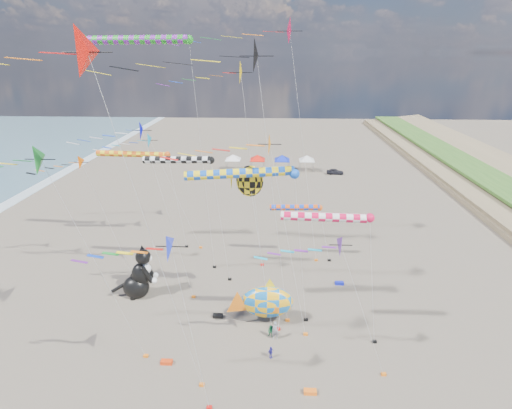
{
  "coord_description": "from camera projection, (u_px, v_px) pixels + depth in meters",
  "views": [
    {
      "loc": [
        2.48,
        -19.0,
        22.64
      ],
      "look_at": [
        1.0,
        12.0,
        10.82
      ],
      "focal_mm": 28.0,
      "sensor_mm": 36.0,
      "label": 1
    }
  ],
  "objects": [
    {
      "name": "kite_bag_1",
      "position": [
        310.0,
        392.0,
        28.28
      ],
      "size": [
        0.9,
        0.44,
        0.3
      ],
      "primitive_type": "cube",
      "color": "orange",
      "rests_on": "ground"
    },
    {
      "name": "delta_kite_3",
      "position": [
        90.0,
        55.0,
        21.18
      ],
      "size": [
        14.86,
        2.9,
        24.22
      ],
      "color": "red",
      "rests_on": "ground"
    },
    {
      "name": "fish_inflatable",
      "position": [
        267.0,
        302.0,
        35.04
      ],
      "size": [
        6.14,
        2.74,
        4.49
      ],
      "color": "blue",
      "rests_on": "ground"
    },
    {
      "name": "kite_bag_0",
      "position": [
        218.0,
        316.0,
        36.43
      ],
      "size": [
        0.9,
        0.44,
        0.3
      ],
      "primitive_type": "cube",
      "color": "black",
      "rests_on": "ground"
    },
    {
      "name": "tent_row",
      "position": [
        270.0,
        156.0,
        80.72
      ],
      "size": [
        19.2,
        4.2,
        3.8
      ],
      "color": "white",
      "rests_on": "ground"
    },
    {
      "name": "windsock_3",
      "position": [
        181.0,
        161.0,
        38.02
      ],
      "size": [
        8.25,
        0.73,
        13.46
      ],
      "color": "black",
      "rests_on": "ground"
    },
    {
      "name": "kite_bag_3",
      "position": [
        339.0,
        283.0,
        41.61
      ],
      "size": [
        0.9,
        0.44,
        0.3
      ],
      "primitive_type": "cube",
      "color": "#121BB7",
      "rests_on": "ground"
    },
    {
      "name": "person_adult",
      "position": [
        275.0,
        331.0,
        33.42
      ],
      "size": [
        0.69,
        0.52,
        1.7
      ],
      "primitive_type": "imported",
      "rotation": [
        0.0,
        0.0,
        0.2
      ],
      "color": "gray",
      "rests_on": "ground"
    },
    {
      "name": "delta_kite_1",
      "position": [
        51.0,
        161.0,
        26.27
      ],
      "size": [
        11.15,
        2.28,
        17.36
      ],
      "color": "#19852A",
      "rests_on": "ground"
    },
    {
      "name": "delta_kite_0",
      "position": [
        333.0,
        251.0,
        26.44
      ],
      "size": [
        9.1,
        1.73,
        11.56
      ],
      "color": "#4E188E",
      "rests_on": "ground"
    },
    {
      "name": "delta_kite_5",
      "position": [
        280.0,
        32.0,
        37.89
      ],
      "size": [
        15.81,
        2.8,
        26.12
      ],
      "color": "red",
      "rests_on": "ground"
    },
    {
      "name": "windsock_2",
      "position": [
        330.0,
        218.0,
        29.51
      ],
      "size": [
        8.25,
        0.71,
        11.62
      ],
      "color": "#DF0F44",
      "rests_on": "ground"
    },
    {
      "name": "windsock_0",
      "position": [
        140.0,
        41.0,
        36.74
      ],
      "size": [
        11.62,
        0.84,
        24.18
      ],
      "color": "#1A931F",
      "rests_on": "ground"
    },
    {
      "name": "delta_kite_9",
      "position": [
        76.0,
        167.0,
        39.08
      ],
      "size": [
        8.67,
        1.6,
        13.41
      ],
      "color": "#F75C01",
      "rests_on": "ground"
    },
    {
      "name": "delta_kite_6",
      "position": [
        248.0,
        152.0,
        28.73
      ],
      "size": [
        11.36,
        1.95,
        17.29
      ],
      "color": "orange",
      "rests_on": "ground"
    },
    {
      "name": "parked_car",
      "position": [
        335.0,
        172.0,
        79.19
      ],
      "size": [
        3.37,
        1.49,
        1.13
      ],
      "primitive_type": "imported",
      "rotation": [
        0.0,
        0.0,
        1.52
      ],
      "color": "#26262D",
      "rests_on": "ground"
    },
    {
      "name": "delta_kite_4",
      "position": [
        238.0,
        59.0,
        28.24
      ],
      "size": [
        15.26,
        2.79,
        23.91
      ],
      "color": "black",
      "rests_on": "ground"
    },
    {
      "name": "delta_kite_7",
      "position": [
        152.0,
        251.0,
        22.98
      ],
      "size": [
        7.91,
        1.97,
        13.24
      ],
      "color": "#1D30E0",
      "rests_on": "ground"
    },
    {
      "name": "windsock_4",
      "position": [
        136.0,
        155.0,
        45.7
      ],
      "size": [
        9.8,
        0.72,
        12.13
      ],
      "color": "#DE5312",
      "rests_on": "ground"
    },
    {
      "name": "child_blue",
      "position": [
        271.0,
        352.0,
        31.47
      ],
      "size": [
        0.64,
        0.6,
        1.05
      ],
      "primitive_type": "imported",
      "rotation": [
        0.0,
        0.0,
        0.7
      ],
      "color": "#332EA7",
      "rests_on": "ground"
    },
    {
      "name": "cat_inflatable",
      "position": [
        137.0,
        272.0,
        38.81
      ],
      "size": [
        4.22,
        2.59,
        5.34
      ],
      "primitive_type": null,
      "rotation": [
        0.0,
        0.0,
        0.16
      ],
      "color": "black",
      "rests_on": "ground"
    },
    {
      "name": "delta_kite_10",
      "position": [
        149.0,
        143.0,
        44.97
      ],
      "size": [
        10.69,
        1.98,
        14.43
      ],
      "color": "#1895C3",
      "rests_on": "ground"
    },
    {
      "name": "angelfish_kite",
      "position": [
        247.0,
        182.0,
        32.38
      ],
      "size": [
        3.74,
        3.02,
        14.21
      ],
      "color": "yellow",
      "rests_on": "ground"
    },
    {
      "name": "delta_kite_8",
      "position": [
        132.0,
        135.0,
        33.9
      ],
      "size": [
        9.82,
        1.9,
        17.4
      ],
      "color": "#0508C1",
      "rests_on": "ground"
    },
    {
      "name": "delta_kite_2",
      "position": [
        231.0,
        74.0,
        38.12
      ],
      "size": [
        10.29,
        2.5,
        22.21
      ],
      "color": "yellow",
      "rests_on": "ground"
    },
    {
      "name": "windsock_5",
      "position": [
        298.0,
        208.0,
        44.17
      ],
      "size": [
        7.15,
        0.71,
        6.98
      ],
      "color": "#DD4E0F",
      "rests_on": "ground"
    },
    {
      "name": "child_green",
      "position": [
        271.0,
        331.0,
        33.78
      ],
      "size": [
        0.68,
        0.63,
        1.12
      ],
      "primitive_type": "imported",
      "rotation": [
        0.0,
        0.0,
        -0.47
      ],
      "color": "#1B7844",
      "rests_on": "ground"
    },
    {
      "name": "kite_bag_2",
      "position": [
        167.0,
        362.0,
        30.99
      ],
      "size": [
        0.9,
        0.44,
        0.3
      ],
      "primitive_type": "cube",
      "color": "red",
      "rests_on": "ground"
    },
    {
      "name": "windsock_1",
      "position": [
        245.0,
        174.0,
        31.38
      ],
      "size": [
        10.32,
        0.8,
        14.18
      ],
      "color": "blue",
      "rests_on": "ground"
    }
  ]
}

